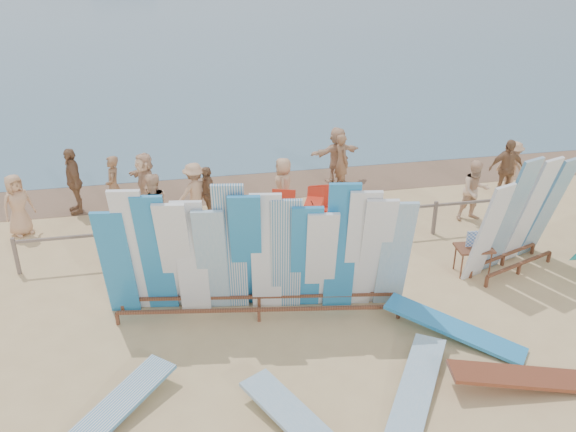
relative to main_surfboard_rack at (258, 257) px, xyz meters
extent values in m
plane|color=#D6B27B|center=(0.92, -0.34, -1.34)|extent=(160.00, 160.00, 0.00)
cube|color=brown|center=(0.92, 6.86, -1.34)|extent=(40.00, 2.60, 0.01)
cube|color=#7D6A5E|center=(0.92, 2.66, -0.54)|extent=(12.00, 0.06, 0.06)
cube|color=#7D6A5E|center=(-5.08, 2.66, -0.89)|extent=(0.08, 0.08, 0.90)
cube|color=#7D6A5E|center=(-3.08, 2.66, -0.89)|extent=(0.08, 0.08, 0.90)
cube|color=#7D6A5E|center=(-1.08, 2.66, -0.89)|extent=(0.08, 0.08, 0.90)
cube|color=#7D6A5E|center=(0.92, 2.66, -0.89)|extent=(0.08, 0.08, 0.90)
cube|color=#7D6A5E|center=(2.92, 2.66, -0.89)|extent=(0.08, 0.08, 0.90)
cube|color=#7D6A5E|center=(4.92, 2.66, -0.89)|extent=(0.08, 0.08, 0.90)
cube|color=#7D6A5E|center=(6.92, 2.66, -0.89)|extent=(0.08, 0.08, 0.90)
cube|color=brown|center=(-0.03, -0.23, -1.07)|extent=(5.52, 0.95, 0.06)
cube|color=brown|center=(0.04, 0.23, -1.07)|extent=(5.52, 0.95, 0.06)
cube|color=#2682C2|center=(-2.68, 0.43, -0.10)|extent=(0.68, 0.70, 2.47)
cube|color=white|center=(-2.30, 0.37, 0.13)|extent=(0.71, 0.91, 2.94)
cube|color=#2682C2|center=(-1.93, 0.31, 0.07)|extent=(0.71, 0.90, 2.82)
cube|color=white|center=(-1.55, 0.25, 0.00)|extent=(0.73, 1.00, 2.68)
cube|color=white|center=(-1.26, 0.20, -0.01)|extent=(0.67, 0.65, 2.65)
cube|color=#80AECD|center=(-0.88, 0.14, -0.09)|extent=(0.70, 0.84, 2.50)
cube|color=silver|center=(-0.50, 0.08, 0.17)|extent=(0.71, 0.85, 3.01)
cube|color=#2682C2|center=(-0.21, 0.03, 0.08)|extent=(0.74, 1.08, 2.83)
cube|color=white|center=(0.17, -0.03, 0.06)|extent=(0.69, 0.76, 2.80)
cube|color=silver|center=(0.55, -0.09, 0.00)|extent=(0.69, 0.78, 2.68)
cube|color=#2682C2|center=(0.93, -0.15, -0.07)|extent=(0.71, 0.87, 2.55)
cube|color=white|center=(1.22, -0.20, -0.13)|extent=(0.71, 0.90, 2.42)
cube|color=#2682C2|center=(1.59, -0.26, 0.15)|extent=(0.69, 0.74, 2.97)
cube|color=white|center=(1.97, -0.32, 0.08)|extent=(0.71, 0.86, 2.84)
cube|color=white|center=(2.26, -0.37, 0.01)|extent=(0.72, 0.97, 2.69)
cube|color=#80AECD|center=(2.64, -0.43, -0.04)|extent=(0.71, 0.86, 2.61)
cube|color=brown|center=(6.00, 0.40, -1.08)|extent=(1.98, 0.78, 0.06)
cube|color=brown|center=(5.84, 0.84, -1.08)|extent=(1.98, 0.78, 0.06)
cube|color=white|center=(5.00, 0.28, -0.14)|extent=(0.76, 0.78, 2.40)
cube|color=silver|center=(5.61, 0.51, 0.10)|extent=(0.81, 0.93, 2.87)
cube|color=white|center=(6.23, 0.73, 0.04)|extent=(0.82, 0.95, 2.75)
cube|color=silver|center=(6.84, 0.96, -0.02)|extent=(0.82, 0.97, 2.63)
cube|color=brown|center=(4.97, 0.66, -0.70)|extent=(0.84, 0.63, 0.05)
cube|color=white|center=(4.97, 0.66, -0.46)|extent=(0.42, 0.06, 0.38)
cube|color=#80AECD|center=(2.23, -2.83, -1.34)|extent=(1.94, 2.57, 0.26)
cube|color=#2682C2|center=(3.52, -1.50, -1.34)|extent=(2.39, 2.19, 0.44)
cube|color=brown|center=(4.13, -3.05, -1.34)|extent=(2.74, 0.96, 0.44)
cube|color=silver|center=(-2.80, -2.52, -1.34)|extent=(2.24, 2.35, 0.37)
cube|color=red|center=(1.20, 3.72, -0.98)|extent=(0.76, 0.72, 0.06)
cube|color=red|center=(1.28, 3.97, -0.67)|extent=(0.63, 0.37, 0.61)
cube|color=red|center=(2.32, 3.93, -1.00)|extent=(0.59, 0.54, 0.05)
cube|color=red|center=(2.33, 4.19, -0.71)|extent=(0.58, 0.19, 0.58)
cube|color=red|center=(2.01, 3.59, -0.81)|extent=(0.66, 0.82, 0.52)
cube|color=red|center=(2.11, 3.86, -0.48)|extent=(0.46, 0.30, 0.33)
imported|color=tan|center=(-0.96, 4.66, -0.53)|extent=(1.13, 0.82, 1.62)
imported|color=tan|center=(8.26, 4.83, -0.57)|extent=(0.83, 1.07, 1.53)
imported|color=tan|center=(-5.36, 4.74, -0.53)|extent=(0.85, 0.78, 1.61)
imported|color=#8C6042|center=(-0.63, 4.59, -0.58)|extent=(0.55, 0.95, 1.53)
imported|color=#8C6042|center=(3.44, 6.07, -0.51)|extent=(0.46, 0.66, 1.66)
imported|color=#8C6042|center=(7.83, 4.45, -0.46)|extent=(1.06, 0.53, 1.75)
imported|color=#8C6042|center=(-3.05, 5.39, -0.49)|extent=(0.35, 0.62, 1.70)
imported|color=beige|center=(-2.23, 5.51, -0.49)|extent=(0.97, 1.65, 1.69)
imported|color=tan|center=(1.41, 4.67, -0.55)|extent=(0.51, 0.83, 1.58)
imported|color=beige|center=(-2.02, 3.64, -0.44)|extent=(0.96, 0.68, 1.80)
imported|color=beige|center=(6.28, 3.26, -0.51)|extent=(0.81, 0.40, 1.66)
imported|color=beige|center=(3.43, 6.56, -0.47)|extent=(1.68, 0.84, 1.73)
imported|color=#8C6042|center=(-4.12, 5.83, -0.42)|extent=(0.71, 1.16, 1.84)
camera|label=1|loc=(-1.45, -10.21, 5.80)|focal=38.00mm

